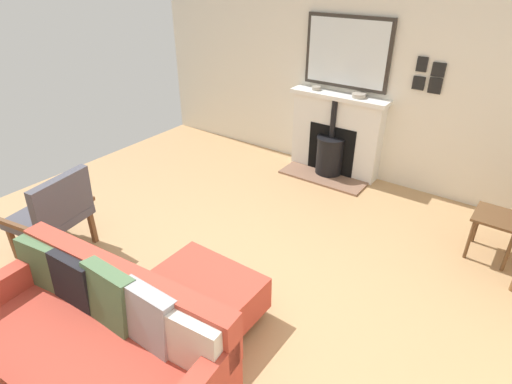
{
  "coord_description": "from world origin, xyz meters",
  "views": [
    {
      "loc": [
        1.84,
        1.81,
        2.48
      ],
      "look_at": [
        -0.76,
        -0.05,
        0.68
      ],
      "focal_mm": 29.17,
      "sensor_mm": 36.0,
      "label": 1
    }
  ],
  "objects_px": {
    "mantel_bowl_far": "(359,95)",
    "mantel_bowl_near": "(316,88)",
    "armchair_accent": "(54,211)",
    "dining_chair_near_fireplace": "(512,213)",
    "sofa": "(97,346)",
    "ottoman": "(204,295)",
    "fireplace": "(334,140)"
  },
  "relations": [
    {
      "from": "mantel_bowl_near",
      "to": "sofa",
      "type": "height_order",
      "value": "mantel_bowl_near"
    },
    {
      "from": "mantel_bowl_near",
      "to": "sofa",
      "type": "xyz_separation_m",
      "value": [
        3.77,
        0.55,
        -0.69
      ]
    },
    {
      "from": "mantel_bowl_near",
      "to": "dining_chair_near_fireplace",
      "type": "relative_size",
      "value": 0.13
    },
    {
      "from": "fireplace",
      "to": "armchair_accent",
      "type": "relative_size",
      "value": 1.47
    },
    {
      "from": "sofa",
      "to": "mantel_bowl_far",
      "type": "bearing_deg",
      "value": 179.71
    },
    {
      "from": "armchair_accent",
      "to": "dining_chair_near_fireplace",
      "type": "height_order",
      "value": "dining_chair_near_fireplace"
    },
    {
      "from": "sofa",
      "to": "dining_chair_near_fireplace",
      "type": "bearing_deg",
      "value": 147.81
    },
    {
      "from": "armchair_accent",
      "to": "fireplace",
      "type": "bearing_deg",
      "value": 156.99
    },
    {
      "from": "fireplace",
      "to": "ottoman",
      "type": "relative_size",
      "value": 1.51
    },
    {
      "from": "ottoman",
      "to": "armchair_accent",
      "type": "height_order",
      "value": "armchair_accent"
    },
    {
      "from": "fireplace",
      "to": "mantel_bowl_far",
      "type": "xyz_separation_m",
      "value": [
        -0.02,
        0.25,
        0.61
      ]
    },
    {
      "from": "sofa",
      "to": "dining_chair_near_fireplace",
      "type": "relative_size",
      "value": 2.02
    },
    {
      "from": "fireplace",
      "to": "mantel_bowl_far",
      "type": "relative_size",
      "value": 7.52
    },
    {
      "from": "mantel_bowl_near",
      "to": "ottoman",
      "type": "relative_size",
      "value": 0.14
    },
    {
      "from": "fireplace",
      "to": "dining_chair_near_fireplace",
      "type": "height_order",
      "value": "fireplace"
    },
    {
      "from": "ottoman",
      "to": "sofa",
      "type": "bearing_deg",
      "value": -8.72
    },
    {
      "from": "ottoman",
      "to": "dining_chair_near_fireplace",
      "type": "relative_size",
      "value": 0.93
    },
    {
      "from": "fireplace",
      "to": "armchair_accent",
      "type": "bearing_deg",
      "value": -23.01
    },
    {
      "from": "sofa",
      "to": "dining_chair_near_fireplace",
      "type": "height_order",
      "value": "dining_chair_near_fireplace"
    },
    {
      "from": "fireplace",
      "to": "ottoman",
      "type": "height_order",
      "value": "fireplace"
    },
    {
      "from": "sofa",
      "to": "armchair_accent",
      "type": "distance_m",
      "value": 1.68
    },
    {
      "from": "mantel_bowl_near",
      "to": "ottoman",
      "type": "distance_m",
      "value": 3.13
    },
    {
      "from": "fireplace",
      "to": "mantel_bowl_far",
      "type": "bearing_deg",
      "value": 95.73
    },
    {
      "from": "fireplace",
      "to": "sofa",
      "type": "height_order",
      "value": "fireplace"
    },
    {
      "from": "mantel_bowl_far",
      "to": "mantel_bowl_near",
      "type": "bearing_deg",
      "value": -90.0
    },
    {
      "from": "mantel_bowl_near",
      "to": "sofa",
      "type": "relative_size",
      "value": 0.06
    },
    {
      "from": "armchair_accent",
      "to": "dining_chair_near_fireplace",
      "type": "bearing_deg",
      "value": 124.09
    },
    {
      "from": "armchair_accent",
      "to": "mantel_bowl_near",
      "type": "bearing_deg",
      "value": 162.36
    },
    {
      "from": "mantel_bowl_far",
      "to": "dining_chair_near_fireplace",
      "type": "distance_m",
      "value": 2.09
    },
    {
      "from": "mantel_bowl_near",
      "to": "mantel_bowl_far",
      "type": "xyz_separation_m",
      "value": [
        0.0,
        0.57,
        0.0
      ]
    },
    {
      "from": "armchair_accent",
      "to": "dining_chair_near_fireplace",
      "type": "relative_size",
      "value": 0.96
    },
    {
      "from": "mantel_bowl_near",
      "to": "ottoman",
      "type": "height_order",
      "value": "mantel_bowl_near"
    }
  ]
}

